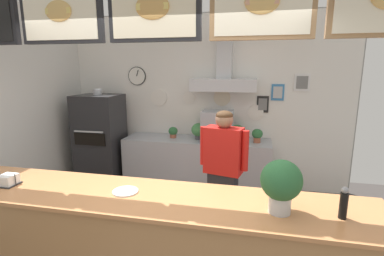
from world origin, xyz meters
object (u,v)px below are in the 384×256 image
(shop_worker, at_px, (223,172))
(basil_vase, at_px, (281,184))
(potted_oregano, at_px, (237,132))
(potted_basil, at_px, (199,130))
(napkin_holder, at_px, (8,180))
(potted_thyme, at_px, (173,132))
(condiment_plate, at_px, (125,191))
(pizza_oven, at_px, (101,142))
(espresso_machine, at_px, (217,126))
(pepper_grinder, at_px, (344,203))
(potted_rosemary, at_px, (257,135))

(shop_worker, distance_m, basil_vase, 1.43)
(potted_oregano, height_order, potted_basil, potted_basil)
(shop_worker, height_order, napkin_holder, shop_worker)
(potted_thyme, bearing_deg, potted_oregano, -0.14)
(potted_thyme, relative_size, condiment_plate, 0.86)
(pizza_oven, distance_m, potted_oregano, 2.36)
(potted_basil, distance_m, basil_vase, 2.83)
(espresso_machine, distance_m, potted_thyme, 0.78)
(shop_worker, bearing_deg, pepper_grinder, 140.81)
(shop_worker, xyz_separation_m, potted_basil, (-0.56, 1.34, 0.19))
(espresso_machine, distance_m, napkin_holder, 2.98)
(pizza_oven, height_order, condiment_plate, pizza_oven)
(espresso_machine, height_order, potted_oregano, espresso_machine)
(potted_basil, bearing_deg, shop_worker, -67.53)
(potted_rosemary, xyz_separation_m, condiment_plate, (-1.10, -2.49, 0.03))
(espresso_machine, height_order, napkin_holder, espresso_machine)
(potted_basil, relative_size, basil_vase, 0.69)
(espresso_machine, bearing_deg, condiment_plate, -100.54)
(pepper_grinder, bearing_deg, napkin_holder, -179.90)
(pizza_oven, xyz_separation_m, espresso_machine, (2.01, 0.15, 0.34))
(condiment_plate, bearing_deg, pizza_oven, 123.88)
(espresso_machine, xyz_separation_m, potted_thyme, (-0.76, 0.06, -0.14))
(pizza_oven, distance_m, shop_worker, 2.53)
(potted_rosemary, bearing_deg, espresso_machine, -178.05)
(potted_basil, height_order, potted_rosemary, potted_basil)
(basil_vase, relative_size, pepper_grinder, 1.70)
(espresso_machine, distance_m, potted_rosemary, 0.65)
(potted_rosemary, relative_size, basil_vase, 0.56)
(napkin_holder, xyz_separation_m, pepper_grinder, (2.73, 0.00, 0.07))
(shop_worker, relative_size, espresso_machine, 3.17)
(basil_vase, xyz_separation_m, condiment_plate, (-1.23, 0.09, -0.21))
(potted_thyme, bearing_deg, espresso_machine, -4.22)
(espresso_machine, relative_size, napkin_holder, 3.08)
(condiment_plate, xyz_separation_m, pepper_grinder, (1.65, -0.08, 0.11))
(pizza_oven, relative_size, shop_worker, 1.08)
(potted_thyme, bearing_deg, pizza_oven, -170.77)
(potted_rosemary, xyz_separation_m, napkin_holder, (-2.17, -2.57, 0.07))
(shop_worker, height_order, basil_vase, shop_worker)
(condiment_plate, bearing_deg, potted_thyme, 96.85)
(pepper_grinder, bearing_deg, potted_thyme, 126.96)
(condiment_plate, bearing_deg, basil_vase, -3.96)
(potted_rosemary, relative_size, napkin_holder, 1.34)
(potted_basil, xyz_separation_m, napkin_holder, (-1.22, -2.60, 0.05))
(shop_worker, distance_m, condiment_plate, 1.38)
(espresso_machine, height_order, potted_rosemary, espresso_machine)
(shop_worker, bearing_deg, basil_vase, 126.52)
(shop_worker, height_order, potted_basil, shop_worker)
(pizza_oven, height_order, shop_worker, pizza_oven)
(napkin_holder, bearing_deg, condiment_plate, 4.42)
(potted_rosemary, bearing_deg, pepper_grinder, -77.74)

